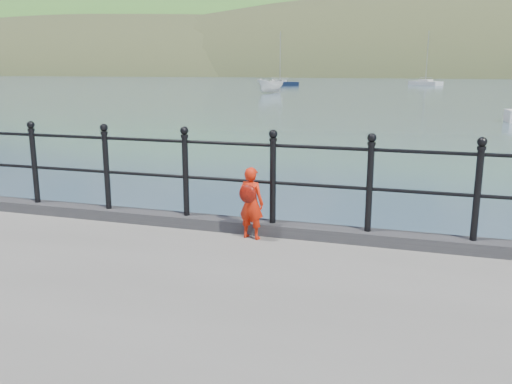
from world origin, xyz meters
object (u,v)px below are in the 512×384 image
(child, at_px, (251,202))
(launch_white, at_px, (271,86))
(railing, at_px, (228,168))
(sailboat_left, at_px, (280,84))
(sailboat_deep, at_px, (425,83))

(child, relative_size, launch_white, 0.20)
(child, bearing_deg, railing, -22.60)
(sailboat_left, bearing_deg, sailboat_deep, 13.15)
(railing, relative_size, launch_white, 4.03)
(child, xyz_separation_m, sailboat_left, (-21.60, 82.23, -1.13))
(launch_white, height_order, sailboat_deep, sailboat_deep)
(railing, xyz_separation_m, sailboat_deep, (1.79, 93.11, -1.48))
(child, height_order, sailboat_deep, sailboat_deep)
(railing, distance_m, sailboat_left, 84.68)
(sailboat_deep, distance_m, sailboat_left, 25.55)
(launch_white, bearing_deg, child, -52.32)
(sailboat_deep, height_order, sailboat_left, sailboat_deep)
(child, bearing_deg, sailboat_deep, -79.96)
(child, bearing_deg, sailboat_left, -64.38)
(launch_white, xyz_separation_m, sailboat_deep, (17.60, 35.67, -0.52))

